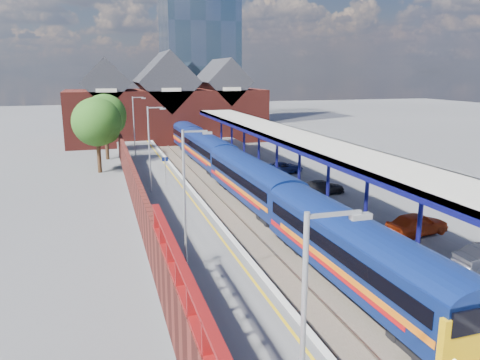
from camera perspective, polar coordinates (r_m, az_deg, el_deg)
The scene contains 23 objects.
ground at distance 48.37m, azimuth -4.10°, elevation 0.25°, with size 240.00×240.00×0.00m, color #5B5B5E.
ballast_bed at distance 38.96m, azimuth -0.83°, elevation -2.83°, with size 6.00×76.00×0.06m, color #473D33.
rails at distance 38.94m, azimuth -0.83°, elevation -2.70°, with size 4.51×76.00×0.14m.
left_platform at distance 37.75m, azimuth -8.89°, elevation -2.77°, with size 5.00×76.00×1.00m, color #565659.
right_platform at distance 40.84m, azimuth 7.29°, elevation -1.50°, with size 6.00×76.00×1.00m, color #565659.
coping_left at distance 37.98m, azimuth -5.41°, elevation -1.75°, with size 0.30×76.00×0.05m, color silver.
coping_right at distance 39.66m, azimuth 3.54°, elevation -1.08°, with size 0.30×76.00×0.05m, color silver.
yellow_line at distance 37.88m, azimuth -6.30°, elevation -1.84°, with size 0.14×76.00×0.01m, color yellow.
train at distance 46.44m, azimuth -1.81°, elevation 2.41°, with size 3.09×65.95×3.45m.
canopy at distance 41.49m, azimuth 5.72°, elevation 5.46°, with size 4.50×52.00×4.48m.
lamp_post_a at distance 10.60m, azimuth 8.35°, elevation -19.56°, with size 1.48×0.18×7.00m.
lamp_post_b at distance 23.09m, azimuth -6.47°, elevation -1.31°, with size 1.48×0.18×7.00m.
lamp_post_c at distance 38.66m, azimuth -10.82°, elevation 4.35°, with size 1.48×0.18×7.00m.
lamp_post_d at distance 54.47m, azimuth -12.67°, elevation 6.73°, with size 1.48×0.18×7.00m.
platform_sign at distance 41.17m, azimuth -9.10°, elevation 1.68°, with size 0.55×0.08×2.50m.
brick_wall at distance 30.77m, azimuth -12.11°, elevation -2.77°, with size 0.35×50.00×3.86m.
station_building at distance 74.93m, azimuth -8.99°, elevation 8.88°, with size 30.00×12.12×13.78m.
glass_tower at distance 98.62m, azimuth -5.13°, elevation 18.53°, with size 14.20×14.20×40.30m.
tree_near at distance 52.21m, azimuth -16.90°, elevation 6.62°, with size 5.20×5.20×8.10m.
tree_far at distance 60.18m, azimuth -15.99°, elevation 7.46°, with size 5.20×5.20×8.10m.
parked_car_red at distance 30.46m, azimuth 20.78°, elevation -5.00°, with size 1.63×4.06×1.38m, color #A32F0D.
parked_car_dark at distance 38.44m, azimuth 9.99°, elevation -0.88°, with size 1.59×3.91×1.13m, color black.
parked_car_blue at distance 45.91m, azimuth 5.31°, elevation 1.52°, with size 1.85×4.01×1.11m, color navy.
Camera 1 is at (-10.31, -16.03, 10.68)m, focal length 35.00 mm.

